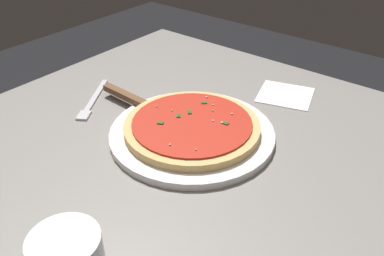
{
  "coord_description": "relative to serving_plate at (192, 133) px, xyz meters",
  "views": [
    {
      "loc": [
        -0.4,
        0.5,
        1.19
      ],
      "look_at": [
        0.02,
        -0.03,
        0.74
      ],
      "focal_mm": 38.39,
      "sensor_mm": 36.0,
      "label": 1
    }
  ],
  "objects": [
    {
      "name": "restaurant_table",
      "position": [
        -0.02,
        0.03,
        -0.13
      ],
      "size": [
        0.97,
        0.93,
        0.72
      ],
      "color": "black",
      "rests_on": "ground_plane"
    },
    {
      "name": "serving_plate",
      "position": [
        0.0,
        0.0,
        0.0
      ],
      "size": [
        0.33,
        0.33,
        0.01
      ],
      "primitive_type": "cylinder",
      "color": "white",
      "rests_on": "restaurant_table"
    },
    {
      "name": "pizza",
      "position": [
        0.0,
        -0.0,
        0.02
      ],
      "size": [
        0.27,
        0.27,
        0.02
      ],
      "color": "#DBB26B",
      "rests_on": "serving_plate"
    },
    {
      "name": "pizza_server",
      "position": [
        0.16,
        -0.01,
        0.01
      ],
      "size": [
        0.22,
        0.07,
        0.01
      ],
      "color": "silver",
      "rests_on": "serving_plate"
    },
    {
      "name": "napkin_folded_right",
      "position": [
        -0.06,
        -0.27,
        -0.01
      ],
      "size": [
        0.15,
        0.15,
        0.0
      ],
      "primitive_type": "cube",
      "rotation": [
        0.0,
        0.0,
        0.29
      ],
      "color": "white",
      "rests_on": "restaurant_table"
    },
    {
      "name": "fork",
      "position": [
        0.26,
        0.03,
        -0.0
      ],
      "size": [
        0.12,
        0.17,
        0.0
      ],
      "color": "silver",
      "rests_on": "restaurant_table"
    }
  ]
}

